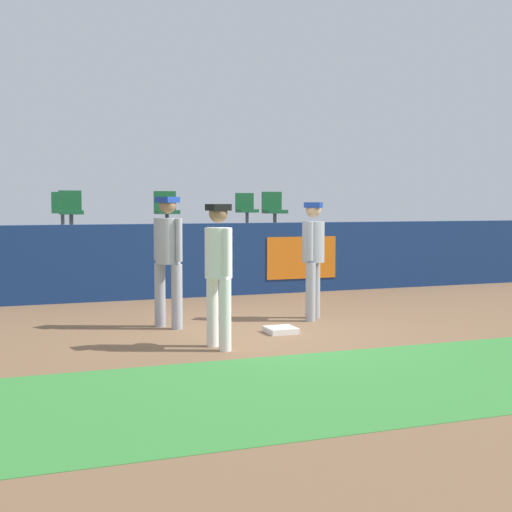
% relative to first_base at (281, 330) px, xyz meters
% --- Properties ---
extents(ground_plane, '(60.00, 60.00, 0.00)m').
position_rel_first_base_xyz_m(ground_plane, '(-0.21, 0.08, -0.04)').
color(ground_plane, brown).
extents(grass_foreground_strip, '(18.00, 2.80, 0.01)m').
position_rel_first_base_xyz_m(grass_foreground_strip, '(-0.21, -2.76, -0.04)').
color(grass_foreground_strip, '#388438').
rests_on(grass_foreground_strip, ground_plane).
extents(first_base, '(0.40, 0.40, 0.08)m').
position_rel_first_base_xyz_m(first_base, '(0.00, 0.00, 0.00)').
color(first_base, white).
rests_on(first_base, ground_plane).
extents(player_fielder_home, '(0.40, 0.58, 1.78)m').
position_rel_first_base_xyz_m(player_fielder_home, '(-1.11, -0.70, 0.99)').
color(player_fielder_home, white).
rests_on(player_fielder_home, ground_plane).
extents(player_runner_visitor, '(0.48, 0.48, 1.81)m').
position_rel_first_base_xyz_m(player_runner_visitor, '(0.89, 0.87, 1.01)').
color(player_runner_visitor, '#9EA3AD').
rests_on(player_runner_visitor, ground_plane).
extents(player_coach_visitor, '(0.50, 0.50, 1.89)m').
position_rel_first_base_xyz_m(player_coach_visitor, '(-1.37, 0.93, 1.05)').
color(player_coach_visitor, '#9EA3AD').
rests_on(player_coach_visitor, ground_plane).
extents(field_wall, '(18.00, 0.26, 1.41)m').
position_rel_first_base_xyz_m(field_wall, '(-0.20, 4.09, 0.67)').
color(field_wall, navy).
rests_on(field_wall, ground_plane).
extents(bleacher_platform, '(18.00, 4.80, 1.22)m').
position_rel_first_base_xyz_m(bleacher_platform, '(-0.21, 6.66, 0.57)').
color(bleacher_platform, '#59595E').
rests_on(bleacher_platform, ground_plane).
extents(seat_front_center, '(0.47, 0.44, 0.84)m').
position_rel_first_base_xyz_m(seat_front_center, '(-0.35, 5.53, 1.65)').
color(seat_front_center, '#4C4C51').
rests_on(seat_front_center, bleacher_platform).
extents(seat_front_right, '(0.46, 0.44, 0.84)m').
position_rel_first_base_xyz_m(seat_front_right, '(2.08, 5.53, 1.65)').
color(seat_front_right, '#4C4C51').
rests_on(seat_front_right, bleacher_platform).
extents(seat_back_right, '(0.46, 0.44, 0.84)m').
position_rel_first_base_xyz_m(seat_back_right, '(2.06, 7.33, 1.65)').
color(seat_back_right, '#4C4C51').
rests_on(seat_back_right, bleacher_platform).
extents(seat_back_left, '(0.45, 0.44, 0.84)m').
position_rel_first_base_xyz_m(seat_back_left, '(-2.31, 7.33, 1.65)').
color(seat_back_left, '#4C4C51').
rests_on(seat_back_left, bleacher_platform).
extents(seat_front_left, '(0.45, 0.44, 0.84)m').
position_rel_first_base_xyz_m(seat_front_left, '(-2.29, 5.53, 1.65)').
color(seat_front_left, '#4C4C51').
rests_on(seat_front_left, bleacher_platform).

